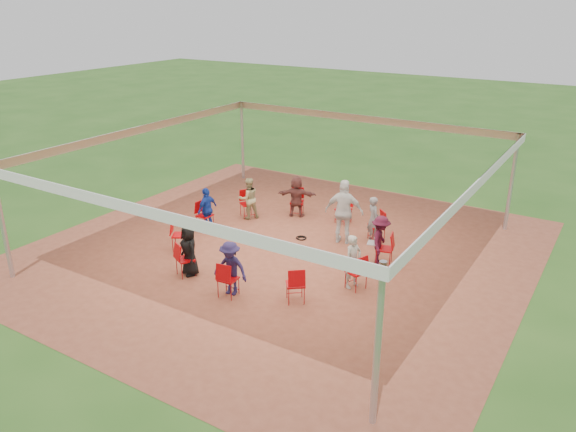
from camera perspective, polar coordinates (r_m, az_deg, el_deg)
The scene contains 25 objects.
ground at distance 15.90m, azimuth -0.63°, elevation -3.55°, with size 80.00×80.00×0.00m, color #2A531A.
dirt_patch at distance 15.90m, azimuth -0.63°, elevation -3.53°, with size 13.00×13.00×0.00m, color brown.
tent at distance 15.06m, azimuth -0.67°, elevation 4.68°, with size 10.33×10.33×3.00m.
chair_0 at distance 15.14m, azimuth 9.76°, elevation -3.32°, with size 0.42×0.44×0.90m, color #AF0206, non-canonical shape.
chair_1 at distance 16.62m, azimuth 9.00°, elevation -1.01°, with size 0.42×0.44×0.90m, color #AF0206, non-canonical shape.
chair_2 at distance 17.78m, azimuth 5.65°, elevation 0.66°, with size 0.42×0.44×0.90m, color #AF0206, non-canonical shape.
chair_3 at distance 18.36m, azimuth 0.92°, elevation 1.44°, with size 0.42×0.44×0.90m, color #AF0206, non-canonical shape.
chair_4 at distance 18.22m, azimuth -4.13°, elevation 1.22°, with size 0.42×0.44×0.90m, color #AF0206, non-canonical shape.
chair_5 at distance 17.39m, azimuth -8.46°, elevation 0.05°, with size 0.42×0.44×0.90m, color #AF0206, non-canonical shape.
chair_6 at distance 16.06m, azimuth -10.94°, elevation -1.94°, with size 0.42×0.44×0.90m, color #AF0206, non-canonical shape.
chair_7 at distance 14.59m, azimuth -10.39°, elevation -4.35°, with size 0.42×0.44×0.90m, color #AF0206, non-canonical shape.
chair_8 at distance 13.45m, azimuth -6.10°, elevation -6.40°, with size 0.42×0.44×0.90m, color #AF0206, non-canonical shape.
chair_9 at distance 13.15m, azimuth 0.77°, elevation -6.97°, with size 0.42×0.44×0.90m, color #AF0206, non-canonical shape.
chair_10 at distance 13.82m, azimuth 6.94°, elevation -5.66°, with size 0.42×0.44×0.90m, color #AF0206, non-canonical shape.
person_seated_0 at distance 15.06m, azimuth 9.37°, elevation -2.46°, with size 0.88×0.43×1.36m, color #3B0C1D.
person_seated_1 at distance 16.48m, azimuth 8.66°, elevation -0.30°, with size 0.49×0.32×1.36m, color slate.
person_seated_2 at distance 18.17m, azimuth 0.86°, elevation 2.00°, with size 1.26×0.47×1.36m, color brown.
person_seated_3 at distance 18.03m, azimuth -4.03°, elevation 1.80°, with size 0.66×0.38×1.36m, color #9C9462.
person_seated_4 at distance 17.23m, azimuth -8.20°, elevation 0.70°, with size 0.79×0.41×1.36m, color navy.
person_seated_5 at distance 14.53m, azimuth -10.01°, elevation -3.42°, with size 0.66×0.37×1.36m, color black.
person_seated_6 at distance 13.44m, azimuth -5.87°, elevation -5.30°, with size 0.88×0.43×1.36m, color #211A41.
person_seated_7 at distance 13.79m, azimuth 6.62°, elevation -4.62°, with size 0.49×0.32×1.36m, color #9E9C8D.
standing_person at distance 16.15m, azimuth 5.73°, elevation 0.43°, with size 1.11×0.57×1.90m, color silver.
cable_coil at distance 16.67m, azimuth 1.38°, elevation -2.26°, with size 0.41×0.41×0.03m.
laptop at distance 15.10m, azimuth 8.76°, elevation -2.53°, with size 0.34×0.39×0.23m.
Camera 1 is at (7.79, -12.16, 6.65)m, focal length 35.00 mm.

